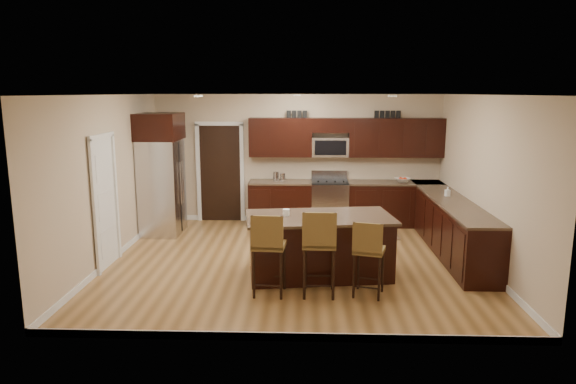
{
  "coord_description": "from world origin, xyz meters",
  "views": [
    {
      "loc": [
        0.18,
        -8.06,
        2.74
      ],
      "look_at": [
        -0.12,
        0.4,
        1.09
      ],
      "focal_mm": 32.0,
      "sensor_mm": 36.0,
      "label": 1
    }
  ],
  "objects_px": {
    "range": "(330,202)",
    "island": "(319,247)",
    "refrigerator": "(161,173)",
    "stool_mid": "(319,243)",
    "stool_right": "(368,250)",
    "stool_left": "(268,245)"
  },
  "relations": [
    {
      "from": "island",
      "to": "stool_mid",
      "type": "xyz_separation_m",
      "value": [
        -0.02,
        -0.85,
        0.32
      ]
    },
    {
      "from": "refrigerator",
      "to": "stool_left",
      "type": "bearing_deg",
      "value": -53.48
    },
    {
      "from": "island",
      "to": "stool_left",
      "type": "height_order",
      "value": "stool_left"
    },
    {
      "from": "range",
      "to": "stool_right",
      "type": "relative_size",
      "value": 1.05
    },
    {
      "from": "island",
      "to": "stool_right",
      "type": "xyz_separation_m",
      "value": [
        0.64,
        -0.84,
        0.23
      ]
    },
    {
      "from": "range",
      "to": "stool_mid",
      "type": "bearing_deg",
      "value": -94.66
    },
    {
      "from": "island",
      "to": "refrigerator",
      "type": "relative_size",
      "value": 0.98
    },
    {
      "from": "range",
      "to": "refrigerator",
      "type": "xyz_separation_m",
      "value": [
        -3.3,
        -0.78,
        0.73
      ]
    },
    {
      "from": "range",
      "to": "refrigerator",
      "type": "height_order",
      "value": "refrigerator"
    },
    {
      "from": "range",
      "to": "stool_mid",
      "type": "distance_m",
      "value": 3.92
    },
    {
      "from": "stool_right",
      "to": "refrigerator",
      "type": "bearing_deg",
      "value": 155.43
    },
    {
      "from": "range",
      "to": "refrigerator",
      "type": "distance_m",
      "value": 3.47
    },
    {
      "from": "range",
      "to": "stool_right",
      "type": "xyz_separation_m",
      "value": [
        0.34,
        -3.88,
        0.19
      ]
    },
    {
      "from": "range",
      "to": "stool_mid",
      "type": "relative_size",
      "value": 0.92
    },
    {
      "from": "stool_mid",
      "to": "stool_right",
      "type": "xyz_separation_m",
      "value": [
        0.66,
        0.01,
        -0.09
      ]
    },
    {
      "from": "island",
      "to": "stool_mid",
      "type": "bearing_deg",
      "value": -99.2
    },
    {
      "from": "stool_left",
      "to": "refrigerator",
      "type": "height_order",
      "value": "refrigerator"
    },
    {
      "from": "stool_left",
      "to": "refrigerator",
      "type": "xyz_separation_m",
      "value": [
        -2.3,
        3.11,
        0.49
      ]
    },
    {
      "from": "refrigerator",
      "to": "island",
      "type": "bearing_deg",
      "value": -36.93
    },
    {
      "from": "range",
      "to": "stool_left",
      "type": "relative_size",
      "value": 0.96
    },
    {
      "from": "range",
      "to": "island",
      "type": "relative_size",
      "value": 0.48
    },
    {
      "from": "island",
      "to": "refrigerator",
      "type": "bearing_deg",
      "value": 135.52
    }
  ]
}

